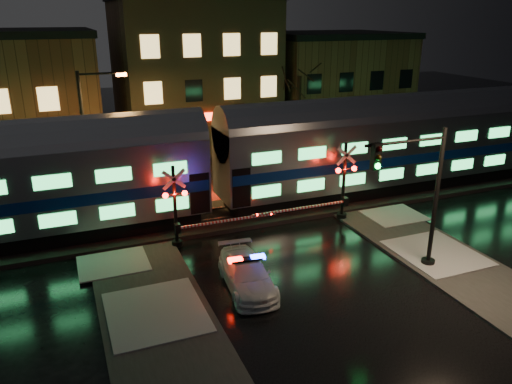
% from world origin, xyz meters
% --- Properties ---
extents(ground, '(120.00, 120.00, 0.00)m').
position_xyz_m(ground, '(0.00, 0.00, 0.00)').
color(ground, black).
rests_on(ground, ground).
extents(ballast, '(90.00, 4.20, 0.24)m').
position_xyz_m(ballast, '(0.00, 5.00, 0.12)').
color(ballast, black).
rests_on(ballast, ground).
extents(sidewalk_left, '(4.00, 20.00, 0.12)m').
position_xyz_m(sidewalk_left, '(-6.50, -6.00, 0.06)').
color(sidewalk_left, '#2D2D2D').
rests_on(sidewalk_left, ground).
extents(sidewalk_right, '(4.00, 20.00, 0.12)m').
position_xyz_m(sidewalk_right, '(6.50, -6.00, 0.06)').
color(sidewalk_right, '#2D2D2D').
rests_on(sidewalk_right, ground).
extents(building_mid, '(12.00, 11.00, 11.50)m').
position_xyz_m(building_mid, '(2.00, 22.50, 5.75)').
color(building_mid, brown).
rests_on(building_mid, ground).
extents(building_right, '(12.00, 10.00, 8.50)m').
position_xyz_m(building_right, '(15.00, 22.00, 4.25)').
color(building_right, brown).
rests_on(building_right, ground).
extents(train, '(51.00, 3.12, 5.92)m').
position_xyz_m(train, '(-1.79, 5.00, 3.38)').
color(train, black).
rests_on(train, ballast).
extents(police_car, '(2.18, 4.46, 1.40)m').
position_xyz_m(police_car, '(-2.66, -2.43, 0.63)').
color(police_car, white).
rests_on(police_car, ground).
extents(crossing_signal_right, '(6.02, 0.67, 4.26)m').
position_xyz_m(crossing_signal_right, '(4.35, 2.31, 1.77)').
color(crossing_signal_right, black).
rests_on(crossing_signal_right, ground).
extents(crossing_signal_left, '(5.70, 0.65, 4.04)m').
position_xyz_m(crossing_signal_left, '(-4.05, 2.30, 1.67)').
color(crossing_signal_left, black).
rests_on(crossing_signal_left, ground).
extents(traffic_light, '(4.04, 0.72, 6.25)m').
position_xyz_m(traffic_light, '(4.48, -3.70, 3.32)').
color(traffic_light, black).
rests_on(traffic_light, ground).
extents(streetlight, '(2.59, 0.27, 7.75)m').
position_xyz_m(streetlight, '(-7.46, 9.00, 4.47)').
color(streetlight, black).
rests_on(streetlight, ground).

